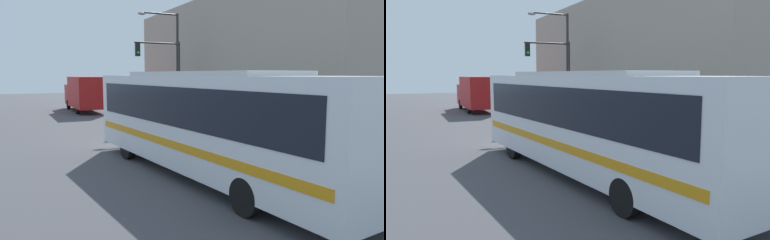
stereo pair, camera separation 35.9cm
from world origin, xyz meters
TOP-DOWN VIEW (x-y plane):
  - ground_plane at (0.00, 0.00)m, footprint 120.00×120.00m
  - sidewalk at (5.84, 20.00)m, footprint 2.68×70.00m
  - building_facade at (10.18, 13.58)m, footprint 6.00×25.16m
  - city_bus at (-0.03, -0.03)m, footprint 3.74×12.30m
  - delivery_truck at (0.61, 23.74)m, footprint 2.24×8.33m
  - fire_hydrant at (5.10, 2.83)m, footprint 0.23×0.30m
  - traffic_light_pole at (4.14, 13.53)m, footprint 3.28×0.35m
  - parking_meter at (5.10, 7.03)m, footprint 0.14×0.14m
  - street_lamp at (4.94, 14.01)m, footprint 2.98×0.28m
  - pedestrian_near_corner at (5.53, 12.99)m, footprint 0.34×0.34m
  - pedestrian_mid_block at (6.51, 9.19)m, footprint 0.34×0.34m

SIDE VIEW (x-z plane):
  - ground_plane at x=0.00m, z-range 0.00..0.00m
  - sidewalk at x=5.84m, z-range 0.00..0.16m
  - fire_hydrant at x=5.10m, z-range 0.16..0.87m
  - pedestrian_near_corner at x=5.53m, z-range 0.17..1.87m
  - parking_meter at x=5.10m, z-range 0.39..1.66m
  - pedestrian_mid_block at x=6.51m, z-range 0.17..1.88m
  - delivery_truck at x=0.61m, z-range 0.13..3.22m
  - city_bus at x=-0.03m, z-range 0.25..3.64m
  - traffic_light_pole at x=4.14m, z-range 1.16..6.54m
  - building_facade at x=10.18m, z-range 0.00..8.77m
  - street_lamp at x=4.94m, z-range 0.89..8.25m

